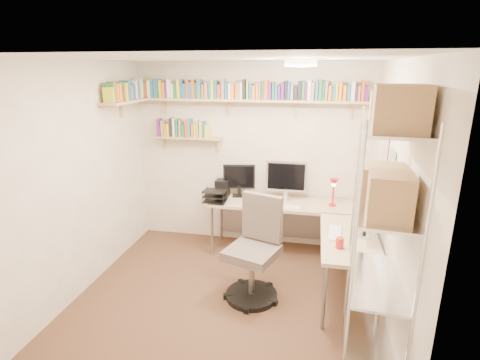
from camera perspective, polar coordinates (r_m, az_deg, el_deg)
name	(u,v)px	position (r m, az deg, el deg)	size (l,w,h in m)	color
ground	(225,297)	(4.32, -2.24, -17.38)	(3.20, 3.20, 0.00)	#412E1B
room_shell	(224,160)	(3.68, -2.44, 3.04)	(3.24, 3.04, 2.52)	#C1AE9D
wall_shelves	(216,99)	(4.96, -3.65, 12.19)	(3.12, 1.09, 0.80)	tan
corner_desk	(287,210)	(4.74, 7.16, -4.51)	(2.10, 1.84, 1.25)	tan
office_chair	(255,256)	(4.11, 2.25, -11.50)	(0.63, 0.64, 1.13)	black
wire_rack	(389,175)	(2.96, 21.76, 0.64)	(0.53, 0.95, 2.31)	silver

